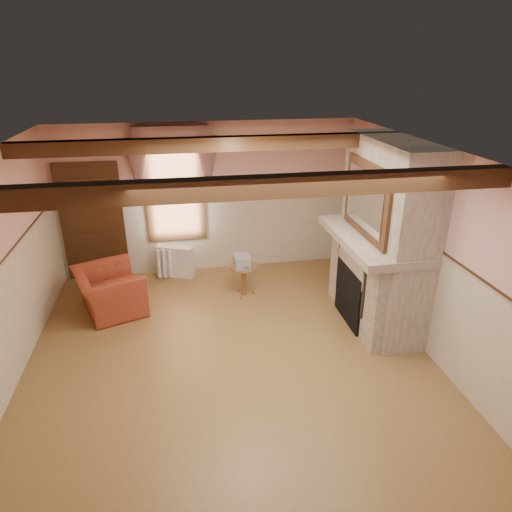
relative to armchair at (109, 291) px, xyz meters
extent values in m
cube|color=brown|center=(1.75, -1.57, -0.36)|extent=(5.50, 6.00, 0.01)
cube|color=silver|center=(1.75, -1.57, 2.44)|extent=(5.50, 6.00, 0.01)
cube|color=#DA9E97|center=(1.75, 1.43, 1.04)|extent=(5.50, 0.02, 2.80)
cube|color=#DA9E97|center=(1.75, -4.57, 1.04)|extent=(5.50, 0.02, 2.80)
cube|color=#DA9E97|center=(4.50, -1.57, 1.04)|extent=(0.02, 6.00, 2.80)
cube|color=black|center=(3.75, -0.97, 0.09)|extent=(0.20, 0.95, 0.90)
imported|color=maroon|center=(0.00, 0.00, 0.00)|extent=(1.28, 1.37, 0.72)
cylinder|color=brown|center=(2.22, 0.17, -0.08)|extent=(0.52, 0.52, 0.55)
cube|color=#B7AD8C|center=(2.18, 0.16, 0.29)|extent=(0.28, 0.33, 0.20)
cube|color=silver|center=(1.06, 1.13, -0.06)|extent=(0.72, 0.43, 0.60)
imported|color=brown|center=(3.99, -1.03, 1.10)|extent=(0.35, 0.35, 0.08)
cube|color=#311E0D|center=(3.99, -0.17, 1.16)|extent=(0.14, 0.24, 0.20)
cylinder|color=gold|center=(3.99, -0.38, 1.20)|extent=(0.11, 0.11, 0.28)
cylinder|color=#B51625|center=(3.99, -1.41, 1.14)|extent=(0.06, 0.06, 0.16)
cylinder|color=gold|center=(3.99, -1.27, 1.12)|extent=(0.06, 0.06, 0.12)
cube|color=gray|center=(4.17, -0.97, 1.04)|extent=(0.85, 2.00, 2.80)
cube|color=gray|center=(3.99, -0.97, 1.00)|extent=(1.05, 2.05, 0.12)
cube|color=silver|center=(3.81, -0.97, 1.61)|extent=(0.06, 1.44, 1.04)
cube|color=black|center=(-0.35, 1.37, 0.69)|extent=(1.10, 0.10, 2.10)
cube|color=white|center=(1.15, 1.40, 1.29)|extent=(1.06, 0.08, 2.02)
cube|color=gray|center=(1.15, 1.31, 1.89)|extent=(1.30, 0.14, 1.40)
cube|color=black|center=(1.75, -2.77, 2.34)|extent=(5.50, 0.18, 0.20)
cube|color=black|center=(1.75, -0.37, 2.34)|extent=(5.50, 0.18, 0.20)
camera|label=1|loc=(1.18, -6.83, 3.43)|focal=32.00mm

